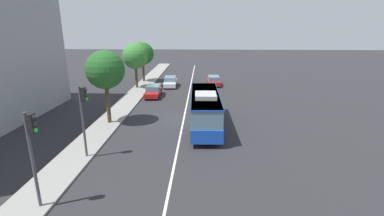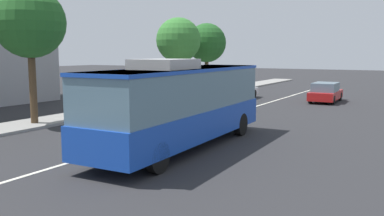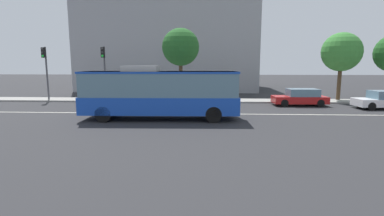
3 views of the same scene
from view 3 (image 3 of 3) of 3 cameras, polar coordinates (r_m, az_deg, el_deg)
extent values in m
plane|color=#28282B|center=(20.41, 0.07, -1.17)|extent=(160.00, 160.00, 0.00)
cube|color=gray|center=(27.50, 0.79, 1.56)|extent=(80.00, 2.60, 0.14)
cube|color=silver|center=(20.41, 0.07, -1.16)|extent=(76.00, 0.16, 0.01)
cube|color=#1947B7|center=(18.40, -6.42, 0.75)|extent=(10.06, 2.77, 1.10)
cube|color=slate|center=(18.26, -6.49, 4.91)|extent=(9.86, 2.69, 1.58)
cube|color=#1947B7|center=(18.23, -6.53, 7.19)|extent=(9.96, 2.74, 0.12)
cube|color=#B2B2B2|center=(18.43, -10.28, 7.87)|extent=(2.25, 1.86, 0.36)
cylinder|color=black|center=(19.42, 4.03, -0.22)|extent=(1.01, 0.33, 1.00)
cylinder|color=black|center=(17.25, 4.38, -1.36)|extent=(1.01, 0.33, 1.00)
cylinder|color=black|center=(20.26, -15.55, -0.14)|extent=(1.01, 0.33, 1.00)
cylinder|color=black|center=(18.20, -17.54, -1.21)|extent=(1.01, 0.33, 1.00)
cube|color=white|center=(27.38, 34.36, 0.94)|extent=(4.58, 2.00, 0.60)
cylinder|color=black|center=(25.92, 32.56, 0.28)|extent=(0.65, 0.25, 0.64)
cylinder|color=black|center=(27.27, 30.78, 0.78)|extent=(0.65, 0.25, 0.64)
cube|color=#B21919|center=(26.15, 20.89, 1.60)|extent=(4.54, 1.90, 0.60)
cube|color=slate|center=(26.17, 21.48, 2.94)|extent=(2.56, 1.71, 0.64)
cylinder|color=black|center=(24.95, 18.21, 0.95)|extent=(0.64, 0.23, 0.64)
cylinder|color=black|center=(26.48, 17.23, 1.43)|extent=(0.64, 0.23, 0.64)
cylinder|color=black|center=(25.97, 24.57, 0.89)|extent=(0.64, 0.23, 0.64)
cylinder|color=black|center=(27.44, 23.28, 1.35)|extent=(0.64, 0.23, 0.64)
cylinder|color=#47474C|center=(28.12, -17.21, 6.50)|extent=(0.16, 0.16, 5.20)
cube|color=black|center=(27.86, -17.61, 10.69)|extent=(0.32, 0.28, 0.96)
sphere|color=#2D2D2D|center=(27.74, -17.75, 11.35)|extent=(0.22, 0.22, 0.22)
sphere|color=#2D2D2D|center=(27.72, -17.72, 10.69)|extent=(0.22, 0.22, 0.22)
sphere|color=#1ED838|center=(27.71, -17.69, 10.03)|extent=(0.22, 0.22, 0.22)
cylinder|color=#47474C|center=(30.66, -27.29, 6.08)|extent=(0.16, 0.16, 5.20)
cube|color=black|center=(30.43, -27.87, 9.89)|extent=(0.34, 0.30, 0.96)
sphere|color=#2D2D2D|center=(30.32, -28.08, 10.49)|extent=(0.22, 0.22, 0.22)
sphere|color=#2D2D2D|center=(30.31, -28.03, 9.89)|extent=(0.22, 0.22, 0.22)
sphere|color=#1ED838|center=(30.30, -27.99, 9.29)|extent=(0.22, 0.22, 0.22)
cylinder|color=#4C3823|center=(27.24, -2.28, 5.40)|extent=(0.36, 0.36, 3.85)
sphere|color=#235B23|center=(27.24, -2.33, 12.24)|extent=(3.53, 3.53, 3.53)
cylinder|color=#4C3823|center=(30.81, 27.61, 4.33)|extent=(0.36, 0.36, 3.34)
sphere|color=#387F33|center=(30.78, 28.02, 9.99)|extent=(3.67, 3.67, 3.67)
cube|color=#939399|center=(43.46, -4.12, 13.08)|extent=(24.01, 16.10, 13.60)
cube|color=slate|center=(43.36, 11.84, 6.72)|extent=(0.34, 14.11, 1.50)
cube|color=slate|center=(43.38, 11.99, 11.21)|extent=(0.34, 14.11, 1.50)
cube|color=slate|center=(43.67, 12.13, 15.67)|extent=(0.34, 14.11, 1.50)
cube|color=slate|center=(44.22, 12.28, 20.04)|extent=(0.34, 14.11, 1.50)
camera|label=1|loc=(33.44, -55.17, 14.79)|focal=26.30mm
camera|label=2|loc=(19.17, -57.32, 5.23)|focal=39.03mm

